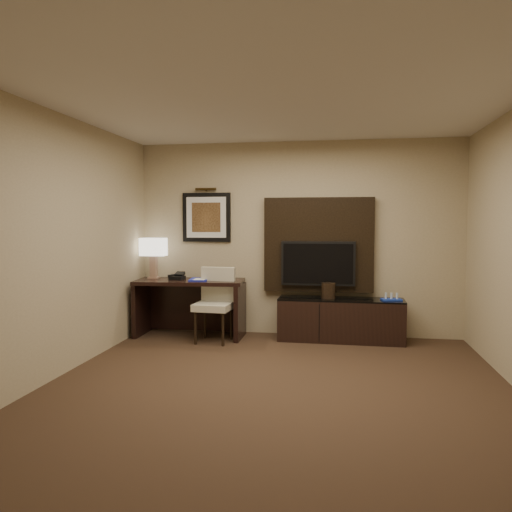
% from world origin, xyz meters
% --- Properties ---
extents(floor, '(4.50, 5.00, 0.01)m').
position_xyz_m(floor, '(0.00, 0.00, -0.01)').
color(floor, '#362418').
rests_on(floor, ground).
extents(ceiling, '(4.50, 5.00, 0.01)m').
position_xyz_m(ceiling, '(0.00, 0.00, 2.70)').
color(ceiling, silver).
rests_on(ceiling, wall_back).
extents(wall_back, '(4.50, 0.01, 2.70)m').
position_xyz_m(wall_back, '(0.00, 2.50, 1.35)').
color(wall_back, tan).
rests_on(wall_back, floor).
extents(wall_front, '(4.50, 0.01, 2.70)m').
position_xyz_m(wall_front, '(0.00, -2.50, 1.35)').
color(wall_front, tan).
rests_on(wall_front, floor).
extents(wall_left, '(0.01, 5.00, 2.70)m').
position_xyz_m(wall_left, '(-2.25, 0.00, 1.35)').
color(wall_left, tan).
rests_on(wall_left, floor).
extents(desk, '(1.52, 0.75, 0.79)m').
position_xyz_m(desk, '(-1.45, 2.11, 0.39)').
color(desk, black).
rests_on(desk, floor).
extents(credenza, '(1.66, 0.48, 0.57)m').
position_xyz_m(credenza, '(0.61, 2.18, 0.28)').
color(credenza, black).
rests_on(credenza, floor).
extents(tv_wall_panel, '(1.50, 0.12, 1.30)m').
position_xyz_m(tv_wall_panel, '(0.30, 2.44, 1.27)').
color(tv_wall_panel, black).
rests_on(tv_wall_panel, wall_back).
extents(tv, '(1.00, 0.08, 0.60)m').
position_xyz_m(tv, '(0.30, 2.34, 1.02)').
color(tv, black).
rests_on(tv, tv_wall_panel).
extents(artwork, '(0.70, 0.04, 0.70)m').
position_xyz_m(artwork, '(-1.30, 2.48, 1.65)').
color(artwork, black).
rests_on(artwork, wall_back).
extents(picture_light, '(0.04, 0.04, 0.30)m').
position_xyz_m(picture_light, '(-1.30, 2.44, 2.05)').
color(picture_light, '#413014').
rests_on(picture_light, wall_back).
extents(desk_chair, '(0.50, 0.57, 0.97)m').
position_xyz_m(desk_chair, '(-1.04, 1.84, 0.49)').
color(desk_chair, beige).
rests_on(desk_chair, floor).
extents(table_lamp, '(0.38, 0.27, 0.57)m').
position_xyz_m(table_lamp, '(-2.00, 2.20, 1.07)').
color(table_lamp, '#9F7A63').
rests_on(table_lamp, desk).
extents(desk_phone, '(0.21, 0.19, 0.09)m').
position_xyz_m(desk_phone, '(-1.62, 2.09, 0.84)').
color(desk_phone, black).
rests_on(desk_phone, desk).
extents(blue_folder, '(0.28, 0.35, 0.02)m').
position_xyz_m(blue_folder, '(-1.30, 2.07, 0.80)').
color(blue_folder, '#1923A4').
rests_on(blue_folder, desk).
extents(book, '(0.17, 0.02, 0.22)m').
position_xyz_m(book, '(-1.37, 2.05, 0.90)').
color(book, '#C1B197').
rests_on(book, desk).
extents(ice_bucket, '(0.24, 0.24, 0.21)m').
position_xyz_m(ice_bucket, '(0.45, 2.19, 0.67)').
color(ice_bucket, black).
rests_on(ice_bucket, credenza).
extents(minibar_tray, '(0.28, 0.20, 0.09)m').
position_xyz_m(minibar_tray, '(1.26, 2.15, 0.61)').
color(minibar_tray, '#1B3AB5').
rests_on(minibar_tray, credenza).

